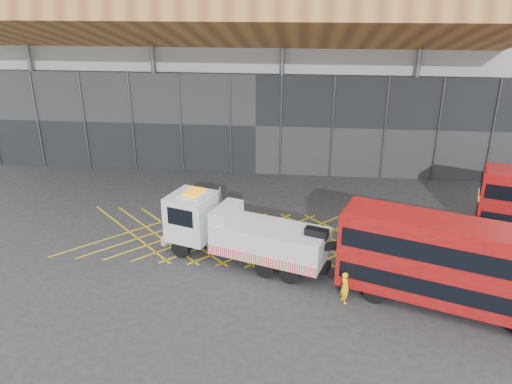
# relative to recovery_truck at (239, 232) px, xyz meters

# --- Properties ---
(ground_plane) EXTENTS (120.00, 120.00, 0.00)m
(ground_plane) POSITION_rel_recovery_truck_xyz_m (-2.48, 2.71, -1.74)
(ground_plane) COLOR #2A292C
(road_markings) EXTENTS (21.56, 7.16, 0.01)m
(road_markings) POSITION_rel_recovery_truck_xyz_m (-0.08, 2.71, -1.73)
(road_markings) COLOR yellow
(road_markings) RESTS_ON ground_plane
(construction_building) EXTENTS (55.00, 23.97, 18.00)m
(construction_building) POSITION_rel_recovery_truck_xyz_m (-0.56, 21.11, 7.24)
(construction_building) COLOR gray
(construction_building) RESTS_ON ground_plane
(recovery_truck) EXTENTS (10.68, 5.37, 3.77)m
(recovery_truck) POSITION_rel_recovery_truck_xyz_m (0.00, 0.00, 0.00)
(recovery_truck) COLOR black
(recovery_truck) RESTS_ON ground_plane
(bus_towed) EXTENTS (10.97, 6.03, 4.40)m
(bus_towed) POSITION_rel_recovery_truck_xyz_m (10.57, -3.53, 0.70)
(bus_towed) COLOR maroon
(bus_towed) RESTS_ON ground_plane
(worker) EXTENTS (0.60, 0.70, 1.62)m
(worker) POSITION_rel_recovery_truck_xyz_m (5.56, -3.51, -0.93)
(worker) COLOR yellow
(worker) RESTS_ON ground_plane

